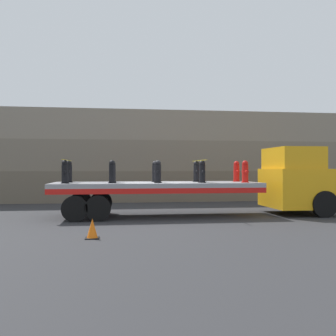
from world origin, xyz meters
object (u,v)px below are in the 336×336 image
(flatbed_trailer, at_px, (142,189))
(fire_hydrant_black_far_1, at_px, (113,172))
(fire_hydrant_black_near_2, at_px, (158,172))
(fire_hydrant_black_far_3, at_px, (196,172))
(fire_hydrant_black_far_2, at_px, (155,172))
(fire_hydrant_black_near_3, at_px, (202,172))
(truck_cab, at_px, (299,181))
(fire_hydrant_red_far_4, at_px, (236,172))
(traffic_cone, at_px, (92,229))
(fire_hydrant_red_near_4, at_px, (245,172))
(fire_hydrant_black_near_1, at_px, (112,172))
(fire_hydrant_black_near_0, at_px, (65,172))
(fire_hydrant_black_far_0, at_px, (69,172))

(flatbed_trailer, relative_size, fire_hydrant_black_far_1, 9.35)
(fire_hydrant_black_near_2, distance_m, fire_hydrant_black_far_3, 2.08)
(fire_hydrant_black_far_2, relative_size, fire_hydrant_black_near_3, 1.00)
(truck_cab, height_order, fire_hydrant_red_far_4, truck_cab)
(fire_hydrant_black_far_2, distance_m, traffic_cone, 5.76)
(fire_hydrant_black_far_3, xyz_separation_m, fire_hydrant_red_far_4, (1.76, 0.00, 0.00))
(truck_cab, relative_size, traffic_cone, 5.10)
(fire_hydrant_red_near_4, bearing_deg, fire_hydrant_black_far_3, 147.68)
(fire_hydrant_black_near_1, bearing_deg, fire_hydrant_black_near_0, 180.00)
(flatbed_trailer, xyz_separation_m, fire_hydrant_black_near_0, (-2.93, -0.56, 0.70))
(fire_hydrant_black_near_1, distance_m, traffic_cone, 4.28)
(fire_hydrant_black_near_3, bearing_deg, fire_hydrant_black_far_0, 168.09)
(fire_hydrant_black_near_0, distance_m, fire_hydrant_black_near_2, 3.52)
(flatbed_trailer, height_order, fire_hydrant_black_far_3, fire_hydrant_black_far_3)
(fire_hydrant_red_far_4, relative_size, traffic_cone, 1.60)
(fire_hydrant_black_near_3, height_order, fire_hydrant_black_far_3, same)
(fire_hydrant_red_far_4, bearing_deg, fire_hydrant_black_near_2, -162.45)
(truck_cab, relative_size, fire_hydrant_black_far_2, 3.18)
(traffic_cone, bearing_deg, fire_hydrant_black_far_2, 66.29)
(fire_hydrant_black_near_3, height_order, fire_hydrant_red_far_4, same)
(fire_hydrant_black_far_3, bearing_deg, flatbed_trailer, -166.63)
(fire_hydrant_black_near_0, bearing_deg, fire_hydrant_red_far_4, 8.99)
(fire_hydrant_black_far_0, distance_m, fire_hydrant_black_near_2, 3.69)
(truck_cab, bearing_deg, fire_hydrant_red_near_4, -167.84)
(fire_hydrant_black_far_1, xyz_separation_m, fire_hydrant_red_near_4, (5.27, -1.11, 0.00))
(fire_hydrant_red_near_4, bearing_deg, fire_hydrant_black_far_2, 162.45)
(fire_hydrant_black_far_0, distance_m, traffic_cone, 5.46)
(fire_hydrant_black_far_2, bearing_deg, traffic_cone, -113.71)
(fire_hydrant_black_far_3, distance_m, traffic_cone, 6.64)
(fire_hydrant_black_far_0, distance_m, fire_hydrant_black_far_2, 3.52)
(flatbed_trailer, height_order, traffic_cone, flatbed_trailer)
(truck_cab, height_order, flatbed_trailer, truck_cab)
(fire_hydrant_black_far_0, xyz_separation_m, fire_hydrant_red_near_4, (7.03, -1.11, 0.00))
(fire_hydrant_red_far_4, bearing_deg, fire_hydrant_black_near_0, -171.01)
(fire_hydrant_black_far_3, relative_size, traffic_cone, 1.60)
(traffic_cone, bearing_deg, fire_hydrant_black_near_3, 44.86)
(truck_cab, height_order, fire_hydrant_black_near_0, truck_cab)
(flatbed_trailer, distance_m, fire_hydrant_black_far_0, 3.07)
(fire_hydrant_black_far_1, height_order, fire_hydrant_red_near_4, same)
(fire_hydrant_black_far_0, bearing_deg, fire_hydrant_black_far_2, 0.00)
(fire_hydrant_black_far_0, height_order, fire_hydrant_black_far_1, same)
(fire_hydrant_black_far_0, relative_size, fire_hydrant_black_far_2, 1.00)
(truck_cab, xyz_separation_m, fire_hydrant_red_near_4, (-2.58, -0.56, 0.40))
(fire_hydrant_black_near_0, distance_m, fire_hydrant_black_near_3, 5.27)
(truck_cab, xyz_separation_m, fire_hydrant_black_far_0, (-9.61, 0.56, 0.40))
(fire_hydrant_black_near_0, height_order, fire_hydrant_red_far_4, same)
(fire_hydrant_black_far_0, distance_m, fire_hydrant_black_near_3, 5.39)
(fire_hydrant_black_far_1, height_order, fire_hydrant_red_far_4, same)
(fire_hydrant_black_near_2, height_order, fire_hydrant_black_near_3, same)
(fire_hydrant_black_far_2, bearing_deg, fire_hydrant_black_far_0, 180.00)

